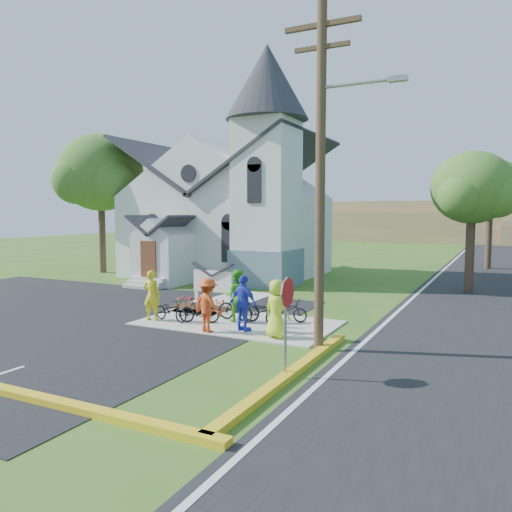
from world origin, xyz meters
The scene contains 23 objects.
ground centered at (0.00, 0.00, 0.00)m, with size 120.00×120.00×0.00m, color #365C1A.
parking_lot centered at (-7.00, -2.00, 0.01)m, with size 20.00×16.00×0.02m, color black.
road centered at (10.00, 15.00, 0.01)m, with size 8.00×90.00×0.02m, color black.
sidewalk centered at (1.50, 0.50, 0.03)m, with size 7.00×4.00×0.05m, color #ABA69B.
church centered at (-5.48, 12.48, 5.25)m, with size 12.35×12.00×13.00m.
church_sign centered at (-1.20, 3.20, 1.03)m, with size 2.20×0.40×1.70m.
flower_bed centered at (-1.20, 2.30, 0.04)m, with size 2.60×1.10×0.07m, color #34190E.
utility_pole centered at (5.36, -1.50, 5.40)m, with size 3.45×0.28×10.00m.
stop_sign centered at (5.43, -4.20, 1.78)m, with size 0.11×0.76×2.48m.
tree_lot_corner centered at (-14.00, 10.00, 6.60)m, with size 5.60×5.60×9.15m.
tree_road_near centered at (8.50, 12.00, 5.21)m, with size 4.00×4.00×7.05m.
tree_road_mid centered at (9.00, 24.00, 5.78)m, with size 4.40×4.40×7.80m.
distant_hills centered at (3.36, 56.33, 2.17)m, with size 61.00×10.00×5.60m.
cyclist_0 centered at (-1.50, -0.60, 0.98)m, with size 0.68×0.44×1.86m, color gold.
bike_0 centered at (-0.76, -0.45, 0.46)m, with size 0.55×1.57×0.83m, color black.
cyclist_1 centered at (1.40, 0.63, 1.00)m, with size 0.93×0.72×1.90m, color green.
bike_1 centered at (0.31, -0.21, 0.50)m, with size 0.42×1.49×0.89m, color black.
cyclist_2 centered at (2.33, -0.59, 1.00)m, with size 1.11×0.46×1.89m, color #2737C3.
bike_2 centered at (3.02, 1.46, 0.46)m, with size 0.55×1.58×0.83m, color black.
cyclist_3 centered at (1.31, -1.20, 0.95)m, with size 1.17×0.67×1.80m, color #CA4316.
bike_3 centered at (1.40, 0.77, 0.55)m, with size 0.47×1.67×1.01m, color black.
cyclist_4 centered at (3.69, -0.91, 0.98)m, with size 0.91×0.59×1.87m, color #C0DE29.
bike_4 centered at (2.40, 0.44, 0.52)m, with size 0.63×1.79×0.94m, color black.
Camera 1 is at (10.08, -15.10, 4.02)m, focal length 35.00 mm.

